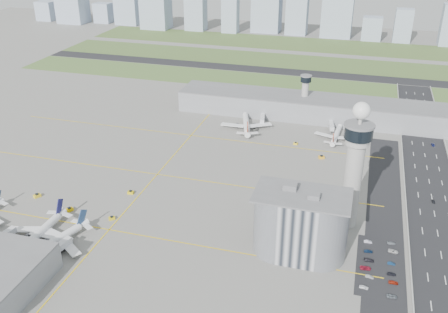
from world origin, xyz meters
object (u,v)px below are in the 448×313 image
(car_lot_11, at_px, (391,243))
(car_hw_2, at_px, (433,145))
(jet_bridge_near_2, at_px, (48,258))
(car_hw_4, at_px, (409,112))
(car_lot_5, at_px, (368,242))
(car_hw_1, at_px, (433,201))
(jet_bridge_far_1, at_px, (330,124))
(tug_3, at_px, (131,192))
(jet_bridge_far_0, at_px, (263,117))
(control_tower, at_px, (355,161))
(car_lot_0, at_px, (364,287))
(car_lot_3, at_px, (369,260))
(secondary_tower, at_px, (305,92))
(airplane_far_a, at_px, (246,120))
(car_lot_10, at_px, (393,251))
(airplane_far_b, at_px, (337,132))
(tug_2, at_px, (112,218))
(tug_1, at_px, (69,209))
(car_lot_8, at_px, (391,274))
(tug_4, at_px, (296,143))
(car_lot_2, at_px, (365,268))
(car_lot_4, at_px, (368,251))
(airplane_near_c, at_px, (54,237))
(tug_0, at_px, (37,195))
(admin_building, at_px, (300,224))
(car_lot_7, at_px, (393,282))
(car_lot_6, at_px, (392,296))
(airplane_near_b, at_px, (39,229))
(tug_5, at_px, (322,157))

(car_lot_11, xyz_separation_m, car_hw_2, (28.02, 122.84, 0.04))
(jet_bridge_near_2, distance_m, car_hw_4, 288.98)
(car_lot_5, relative_size, car_hw_1, 1.10)
(jet_bridge_far_1, bearing_deg, tug_3, -47.44)
(jet_bridge_far_0, bearing_deg, control_tower, 19.45)
(car_lot_0, bearing_deg, car_lot_3, 1.08)
(secondary_tower, xyz_separation_m, airplane_far_a, (-36.29, -35.82, -12.71))
(car_lot_0, distance_m, car_lot_10, 31.23)
(airplane_far_b, height_order, tug_2, airplane_far_b)
(jet_bridge_far_0, xyz_separation_m, tug_1, (-70.03, -152.16, -1.83))
(car_hw_1, bearing_deg, car_lot_8, -117.02)
(tug_4, bearing_deg, jet_bridge_near_2, 162.52)
(car_lot_2, height_order, car_lot_4, car_lot_4)
(airplane_near_c, bearing_deg, tug_4, 166.45)
(airplane_far_b, xyz_separation_m, car_lot_0, (24.06, -151.58, -4.29))
(airplane_far_a, height_order, car_lot_2, airplane_far_a)
(tug_3, xyz_separation_m, car_lot_11, (138.40, -8.62, -0.41))
(tug_0, bearing_deg, jet_bridge_far_1, -106.26)
(tug_0, distance_m, car_lot_4, 175.69)
(secondary_tower, distance_m, tug_0, 204.57)
(tug_0, bearing_deg, car_lot_4, -151.36)
(jet_bridge_near_2, bearing_deg, jet_bridge_far_0, -5.91)
(admin_building, relative_size, car_lot_7, 10.36)
(control_tower, distance_m, tug_2, 123.52)
(airplane_far_b, xyz_separation_m, car_lot_6, (35.17, -153.99, -4.37))
(airplane_far_b, distance_m, tug_0, 196.03)
(airplane_near_c, xyz_separation_m, car_lot_0, (139.29, 10.79, -4.86))
(car_lot_2, xyz_separation_m, car_lot_6, (10.90, -15.39, -0.08))
(airplane_near_b, bearing_deg, car_lot_2, 98.26)
(jet_bridge_near_2, xyz_separation_m, car_lot_2, (135.11, 35.16, -2.19))
(jet_bridge_near_2, distance_m, tug_2, 41.02)
(control_tower, xyz_separation_m, tug_0, (-164.76, -20.68, -33.98))
(car_lot_0, bearing_deg, jet_bridge_near_2, 105.01)
(airplane_near_c, distance_m, tug_2, 32.12)
(car_lot_6, bearing_deg, car_hw_4, -7.87)
(tug_4, relative_size, car_lot_7, 0.69)
(airplane_far_a, bearing_deg, car_lot_7, -161.91)
(car_hw_2, bearing_deg, tug_3, -149.77)
(car_lot_0, bearing_deg, airplane_far_b, 14.69)
(tug_1, relative_size, tug_3, 1.07)
(control_tower, height_order, airplane_far_a, control_tower)
(tug_4, distance_m, car_lot_3, 125.80)
(car_lot_11, xyz_separation_m, car_hw_4, (15.23, 182.24, 0.05))
(car_lot_2, bearing_deg, car_hw_2, -22.47)
(airplane_near_c, relative_size, car_lot_4, 10.16)
(airplane_near_c, relative_size, airplane_far_b, 1.11)
(tug_5, height_order, car_lot_7, tug_5)
(car_lot_10, relative_size, car_lot_11, 1.21)
(car_lot_4, bearing_deg, airplane_far_a, 27.32)
(admin_building, xyz_separation_m, car_lot_6, (41.01, -19.24, -14.73))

